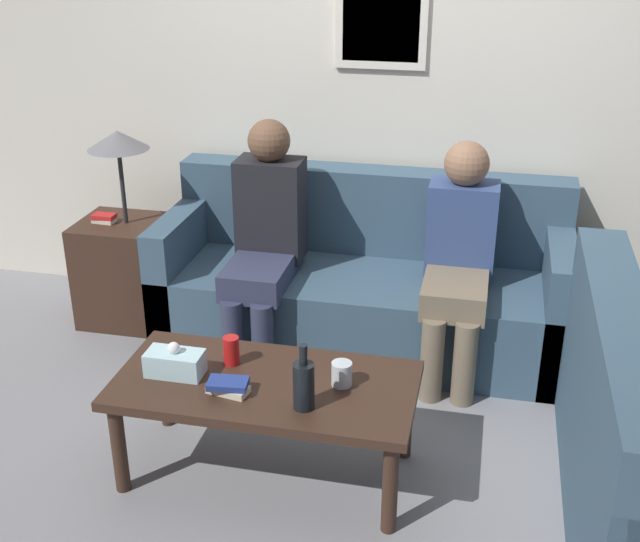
# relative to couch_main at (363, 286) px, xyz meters

# --- Properties ---
(ground_plane) EXTENTS (16.00, 16.00, 0.00)m
(ground_plane) POSITION_rel_couch_main_xyz_m (0.00, -0.49, -0.31)
(ground_plane) COLOR gray
(wall_back) EXTENTS (9.00, 0.08, 2.60)m
(wall_back) POSITION_rel_couch_main_xyz_m (0.00, 0.43, 0.99)
(wall_back) COLOR silver
(wall_back) RESTS_ON ground_plane
(couch_main) EXTENTS (2.13, 0.81, 0.89)m
(couch_main) POSITION_rel_couch_main_xyz_m (0.00, 0.00, 0.00)
(couch_main) COLOR #385166
(couch_main) RESTS_ON ground_plane
(coffee_table) EXTENTS (1.21, 0.59, 0.44)m
(coffee_table) POSITION_rel_couch_main_xyz_m (-0.19, -1.24, 0.07)
(coffee_table) COLOR #382319
(coffee_table) RESTS_ON ground_plane
(side_table_with_lamp) EXTENTS (0.43, 0.43, 1.11)m
(side_table_with_lamp) POSITION_rel_couch_main_xyz_m (-1.37, -0.06, 0.05)
(side_table_with_lamp) COLOR #382319
(side_table_with_lamp) RESTS_ON ground_plane
(wine_bottle) EXTENTS (0.08, 0.08, 0.27)m
(wine_bottle) POSITION_rel_couch_main_xyz_m (0.01, -1.38, 0.23)
(wine_bottle) COLOR black
(wine_bottle) RESTS_ON coffee_table
(drinking_glass) EXTENTS (0.08, 0.08, 0.10)m
(drinking_glass) POSITION_rel_couch_main_xyz_m (0.12, -1.20, 0.18)
(drinking_glass) COLOR silver
(drinking_glass) RESTS_ON coffee_table
(book_stack) EXTENTS (0.17, 0.11, 0.05)m
(book_stack) POSITION_rel_couch_main_xyz_m (-0.30, -1.35, 0.16)
(book_stack) COLOR beige
(book_stack) RESTS_ON coffee_table
(soda_can) EXTENTS (0.07, 0.07, 0.12)m
(soda_can) POSITION_rel_couch_main_xyz_m (-0.36, -1.14, 0.19)
(soda_can) COLOR red
(soda_can) RESTS_ON coffee_table
(tissue_box) EXTENTS (0.23, 0.12, 0.15)m
(tissue_box) POSITION_rel_couch_main_xyz_m (-0.55, -1.27, 0.18)
(tissue_box) COLOR silver
(tissue_box) RESTS_ON coffee_table
(person_left) EXTENTS (0.34, 0.63, 1.22)m
(person_left) POSITION_rel_couch_main_xyz_m (-0.48, -0.20, 0.34)
(person_left) COLOR #2D334C
(person_left) RESTS_ON ground_plane
(person_right) EXTENTS (0.34, 0.64, 1.15)m
(person_right) POSITION_rel_couch_main_xyz_m (0.50, -0.18, 0.31)
(person_right) COLOR #756651
(person_right) RESTS_ON ground_plane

